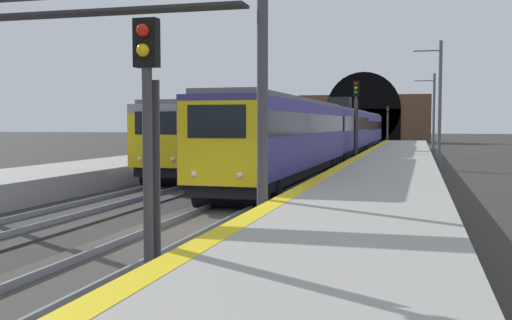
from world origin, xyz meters
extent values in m
plane|color=#302D2B|center=(0.00, 0.00, 0.00)|extent=(320.00, 320.00, 0.00)
cube|color=#9E9B93|center=(0.00, -4.48, 0.45)|extent=(112.00, 4.45, 0.91)
cube|color=yellow|center=(0.00, -2.50, 0.91)|extent=(112.00, 0.50, 0.01)
cube|color=#423D38|center=(0.00, 0.00, 0.03)|extent=(160.00, 3.07, 0.06)
cube|color=gray|center=(0.00, 0.72, 0.14)|extent=(160.00, 0.07, 0.15)
cube|color=gray|center=(0.00, -0.72, 0.14)|extent=(160.00, 0.07, 0.15)
cube|color=#383533|center=(0.00, 4.56, 0.03)|extent=(160.00, 3.17, 0.06)
cube|color=gray|center=(0.00, 5.27, 0.14)|extent=(160.00, 0.07, 0.15)
cube|color=gray|center=(0.00, 3.84, 0.14)|extent=(160.00, 0.07, 0.15)
cube|color=navy|center=(12.22, 0.00, 2.33)|extent=(19.07, 2.92, 2.84)
cube|color=black|center=(12.22, 0.00, 2.83)|extent=(18.31, 2.95, 0.86)
cube|color=slate|center=(12.22, 0.00, 3.85)|extent=(18.50, 2.51, 0.20)
cube|color=black|center=(12.22, 0.00, 0.73)|extent=(18.69, 2.59, 0.48)
cylinder|color=black|center=(4.03, 0.09, 0.43)|extent=(0.89, 2.50, 0.86)
cylinder|color=black|center=(5.83, 0.07, 0.43)|extent=(0.89, 2.50, 0.86)
cylinder|color=black|center=(18.62, -0.07, 0.43)|extent=(0.89, 2.50, 0.86)
cylinder|color=black|center=(20.42, -0.09, 0.43)|extent=(0.89, 2.50, 0.86)
cube|color=yellow|center=(2.66, 0.11, 2.22)|extent=(0.15, 2.60, 2.63)
cube|color=black|center=(2.61, 0.11, 2.90)|extent=(0.06, 1.89, 1.02)
sphere|color=#F2EACC|center=(2.60, -0.63, 1.26)|extent=(0.20, 0.20, 0.20)
sphere|color=#F2EACC|center=(2.61, 0.85, 1.26)|extent=(0.20, 0.20, 0.20)
cube|color=navy|center=(31.98, 0.00, 2.33)|extent=(19.07, 2.92, 2.84)
cube|color=black|center=(31.98, 0.00, 2.82)|extent=(18.31, 2.95, 1.00)
cube|color=slate|center=(31.98, 0.00, 3.85)|extent=(18.50, 2.51, 0.20)
cube|color=black|center=(31.98, 0.00, 0.73)|extent=(18.69, 2.59, 0.48)
cylinder|color=black|center=(23.61, 0.10, 0.43)|extent=(0.89, 2.50, 0.86)
cylinder|color=black|center=(25.41, 0.08, 0.43)|extent=(0.89, 2.50, 0.86)
cylinder|color=black|center=(38.54, -0.08, 0.43)|extent=(0.89, 2.50, 0.86)
cylinder|color=black|center=(40.34, -0.10, 0.43)|extent=(0.89, 2.50, 0.86)
cube|color=navy|center=(51.73, 0.00, 2.33)|extent=(19.07, 2.92, 2.84)
cube|color=black|center=(51.73, 0.00, 2.62)|extent=(18.31, 2.95, 0.86)
cube|color=slate|center=(51.73, 0.00, 3.85)|extent=(18.50, 2.51, 0.20)
cube|color=black|center=(51.73, 0.00, 0.73)|extent=(18.69, 2.59, 0.48)
cylinder|color=black|center=(43.19, 0.10, 0.43)|extent=(0.89, 2.50, 0.86)
cylinder|color=black|center=(44.99, 0.08, 0.43)|extent=(0.89, 2.50, 0.86)
cylinder|color=black|center=(58.48, -0.08, 0.43)|extent=(0.89, 2.50, 0.86)
cylinder|color=black|center=(60.28, -0.10, 0.43)|extent=(0.89, 2.50, 0.86)
cube|color=black|center=(31.98, 0.00, 4.40)|extent=(1.32, 1.64, 0.90)
cube|color=gray|center=(18.90, 4.56, 2.32)|extent=(20.82, 3.10, 2.68)
cube|color=black|center=(18.90, 4.56, 2.57)|extent=(19.99, 3.12, 0.81)
cube|color=slate|center=(18.90, 4.56, 3.75)|extent=(20.19, 2.68, 0.20)
cube|color=black|center=(18.90, 4.56, 0.79)|extent=(20.40, 2.76, 0.51)
cylinder|color=black|center=(9.79, 4.71, 0.46)|extent=(0.97, 2.54, 0.93)
cylinder|color=black|center=(11.59, 4.68, 0.46)|extent=(0.97, 2.54, 0.93)
cylinder|color=black|center=(26.20, 4.43, 0.46)|extent=(0.97, 2.54, 0.93)
cylinder|color=black|center=(28.00, 4.40, 0.46)|extent=(0.97, 2.54, 0.93)
cube|color=yellow|center=(8.47, 4.73, 2.10)|extent=(0.16, 2.64, 2.25)
cube|color=black|center=(8.42, 4.74, 2.85)|extent=(0.07, 1.92, 0.96)
sphere|color=#F2EACC|center=(8.40, 3.98, 1.33)|extent=(0.20, 0.20, 0.20)
sphere|color=#F2EACC|center=(8.42, 5.49, 1.33)|extent=(0.20, 0.20, 0.20)
cube|color=gray|center=(40.14, 4.56, 2.32)|extent=(20.82, 3.10, 2.68)
cube|color=black|center=(40.14, 4.56, 2.62)|extent=(19.99, 3.12, 0.85)
cube|color=slate|center=(40.14, 4.56, 3.75)|extent=(20.19, 2.68, 0.20)
cube|color=black|center=(40.14, 4.56, 0.79)|extent=(20.40, 2.76, 0.51)
cylinder|color=black|center=(31.07, 4.71, 0.46)|extent=(0.97, 2.54, 0.93)
cylinder|color=black|center=(32.87, 4.68, 0.46)|extent=(0.97, 2.54, 0.93)
cylinder|color=black|center=(47.42, 4.43, 0.46)|extent=(0.97, 2.54, 0.93)
cylinder|color=black|center=(49.22, 4.40, 0.46)|extent=(0.97, 2.54, 0.93)
cube|color=black|center=(40.14, 4.56, 4.30)|extent=(1.33, 1.67, 0.90)
cylinder|color=#38383D|center=(-6.29, -1.76, 1.85)|extent=(0.16, 0.16, 3.70)
cube|color=black|center=(-6.29, -1.76, 4.08)|extent=(0.20, 0.38, 0.75)
cube|color=#38383D|center=(-6.15, -1.76, 1.85)|extent=(0.04, 0.28, 3.33)
sphere|color=red|center=(-6.42, -1.76, 4.25)|extent=(0.20, 0.20, 0.20)
sphere|color=yellow|center=(-6.42, -1.76, 3.95)|extent=(0.20, 0.20, 0.20)
cylinder|color=#38383D|center=(26.45, -1.76, 2.33)|extent=(0.16, 0.16, 4.66)
cube|color=black|center=(26.45, -1.76, 5.19)|extent=(0.20, 0.38, 1.05)
cube|color=#38383D|center=(26.59, -1.76, 2.33)|extent=(0.04, 0.28, 4.20)
sphere|color=red|center=(26.32, -1.76, 5.51)|extent=(0.20, 0.20, 0.20)
sphere|color=yellow|center=(26.32, -1.76, 5.21)|extent=(0.20, 0.20, 0.20)
sphere|color=green|center=(26.32, -1.76, 4.91)|extent=(0.20, 0.20, 0.20)
cylinder|color=#38383D|center=(70.55, -1.76, 2.24)|extent=(0.16, 0.16, 4.47)
cube|color=black|center=(70.55, -1.76, 4.85)|extent=(0.20, 0.38, 0.75)
cube|color=#38383D|center=(70.69, -1.76, 2.24)|extent=(0.04, 0.28, 4.02)
sphere|color=red|center=(70.42, -1.76, 5.02)|extent=(0.20, 0.20, 0.20)
sphere|color=yellow|center=(70.42, -1.76, 4.72)|extent=(0.20, 0.20, 0.20)
cylinder|color=#3F3F47|center=(-0.18, -2.05, 3.13)|extent=(0.28, 0.28, 6.26)
cube|color=#2D2D33|center=(-0.18, 2.28, 5.81)|extent=(0.70, 7.80, 0.08)
cube|color=brown|center=(79.75, 2.28, 3.60)|extent=(2.31, 19.96, 7.21)
cube|color=black|center=(78.55, 2.28, 2.52)|extent=(0.12, 11.18, 5.04)
cylinder|color=black|center=(78.55, 2.28, 5.04)|extent=(0.12, 11.18, 11.18)
cylinder|color=#595B60|center=(38.68, -7.10, 3.52)|extent=(0.22, 0.22, 7.04)
cylinder|color=#595B60|center=(38.68, -6.27, 6.44)|extent=(0.08, 1.66, 0.08)
cylinder|color=#595B60|center=(23.98, -7.10, 3.94)|extent=(0.22, 0.22, 7.88)
cylinder|color=#595B60|center=(23.98, -6.29, 7.28)|extent=(0.08, 1.62, 0.08)
camera|label=1|loc=(-15.02, -5.84, 2.84)|focal=42.67mm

